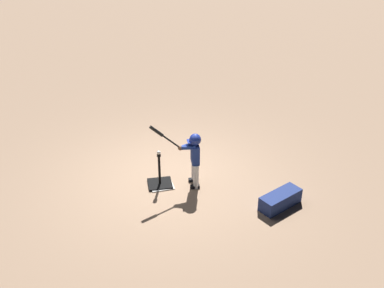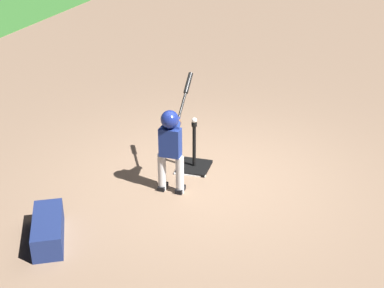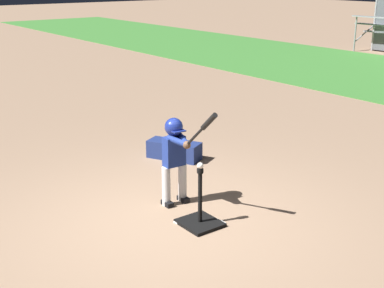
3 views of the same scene
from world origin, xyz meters
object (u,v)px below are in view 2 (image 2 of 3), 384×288
object	(u,v)px
equipment_bag	(48,229)
baseball	(194,120)
batter_child	(171,140)
batting_tee	(194,163)

from	to	relation	value
equipment_bag	baseball	bearing A→B (deg)	-55.32
batter_child	baseball	xyz separation A→B (m)	(0.65, -0.12, 0.01)
batter_child	equipment_bag	world-z (taller)	batter_child
baseball	equipment_bag	distance (m)	2.44
batting_tee	baseball	bearing A→B (deg)	0.00
batter_child	batting_tee	bearing A→B (deg)	-10.49
batter_child	baseball	bearing A→B (deg)	-10.49
batter_child	equipment_bag	xyz separation A→B (m)	(-1.44, 0.99, -0.58)
batting_tee	baseball	world-z (taller)	baseball
baseball	equipment_bag	bearing A→B (deg)	152.10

